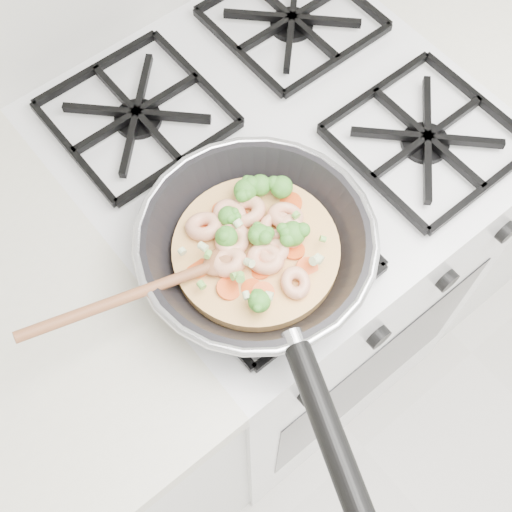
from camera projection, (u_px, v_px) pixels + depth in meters
stove at (273, 263)px, 1.39m from camera, size 0.60×0.60×0.92m
skillet at (257, 249)px, 0.85m from camera, size 0.45×0.48×0.10m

